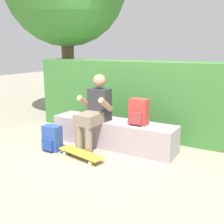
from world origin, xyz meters
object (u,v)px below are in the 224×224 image
object	(u,v)px
skateboard_near_person	(81,153)
backpack_on_bench	(139,112)
bench_main	(113,133)
backpack_on_ground	(52,138)
person_skater	(95,110)

from	to	relation	value
skateboard_near_person	backpack_on_bench	size ratio (longest dim) A/B	2.06
bench_main	backpack_on_ground	world-z (taller)	bench_main
backpack_on_bench	backpack_on_ground	bearing A→B (deg)	-151.56
backpack_on_ground	person_skater	bearing A→B (deg)	39.84
person_skater	skateboard_near_person	world-z (taller)	person_skater
skateboard_near_person	bench_main	bearing A→B (deg)	78.38
person_skater	skateboard_near_person	xyz separation A→B (m)	(0.07, -0.48, -0.56)
backpack_on_bench	backpack_on_ground	world-z (taller)	backpack_on_bench
backpack_on_bench	person_skater	bearing A→B (deg)	-162.75
person_skater	backpack_on_bench	world-z (taller)	person_skater
backpack_on_ground	backpack_on_bench	bearing A→B (deg)	28.44
skateboard_near_person	backpack_on_bench	xyz separation A→B (m)	(0.60, 0.69, 0.55)
bench_main	backpack_on_ground	size ratio (longest dim) A/B	5.28
person_skater	backpack_on_bench	size ratio (longest dim) A/B	2.97
backpack_on_bench	skateboard_near_person	bearing A→B (deg)	-131.11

